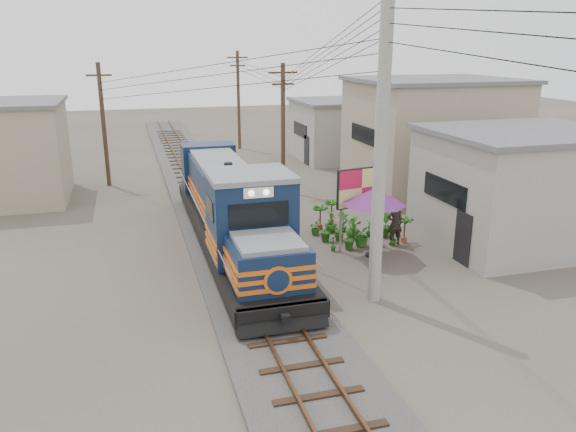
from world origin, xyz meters
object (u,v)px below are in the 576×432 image
object	(u,v)px
billboard	(361,190)
market_umbrella	(374,197)
locomotive	(232,210)
vendor	(395,224)

from	to	relation	value
billboard	market_umbrella	bearing A→B (deg)	-91.08
locomotive	market_umbrella	distance (m)	5.59
billboard	vendor	world-z (taller)	billboard
market_umbrella	vendor	size ratio (longest dim) A/B	1.73
market_umbrella	vendor	distance (m)	2.30
locomotive	billboard	bearing A→B (deg)	-15.42
locomotive	market_umbrella	xyz separation A→B (m)	(5.05, -2.27, 0.74)
market_umbrella	locomotive	bearing A→B (deg)	155.83
locomotive	billboard	distance (m)	5.15
locomotive	billboard	xyz separation A→B (m)	(4.90, -1.35, 0.81)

